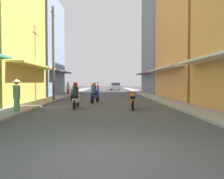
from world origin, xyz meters
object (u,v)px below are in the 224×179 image
motorbike_green (74,92)px  motorbike_white (76,97)px  motorbike_blue (95,94)px  parked_car (115,86)px  motorbike_orange (132,100)px  pedestrian_crossing (68,89)px  motorbike_maroon (93,87)px  motorbike_silver (92,87)px  motorbike_red (98,86)px  pedestrian_foreground (17,94)px  utility_pole (53,53)px

motorbike_green → motorbike_white: bearing=-80.6°
motorbike_blue → parked_car: 27.40m
motorbike_orange → pedestrian_crossing: (-6.10, 13.50, 0.30)m
motorbike_maroon → pedestrian_crossing: size_ratio=1.10×
motorbike_blue → motorbike_white: bearing=-105.1°
motorbike_blue → motorbike_silver: bearing=94.2°
motorbike_red → pedestrian_foreground: 33.82m
motorbike_red → pedestrian_crossing: 18.54m
motorbike_white → pedestrian_crossing: size_ratio=1.13×
motorbike_orange → motorbike_white: size_ratio=1.00×
motorbike_orange → utility_pole: utility_pole is taller
parked_car → motorbike_red: bearing=169.6°
motorbike_red → motorbike_maroon: size_ratio=1.02×
motorbike_orange → motorbike_green: motorbike_green is taller
motorbike_maroon → parked_car: (3.95, 6.14, 0.04)m
parked_car → pedestrian_foreground: (-6.15, -33.08, 0.25)m
parked_car → pedestrian_foreground: size_ratio=2.41×
motorbike_blue → pedestrian_foreground: (-3.58, -5.80, 0.28)m
motorbike_silver → motorbike_white: bearing=-88.2°
pedestrian_foreground → parked_car: bearing=79.5°
motorbike_white → utility_pole: 6.56m
motorbike_orange → pedestrian_foreground: 6.30m
motorbike_orange → motorbike_green: (-4.39, 6.67, 0.20)m
utility_pole → parked_car: bearing=76.7°
parked_car → motorbike_green: bearing=-100.5°
motorbike_red → motorbike_white: size_ratio=0.99×
motorbike_maroon → motorbike_red: bearing=85.6°
motorbike_red → motorbike_blue: size_ratio=1.02×
motorbike_green → pedestrian_foreground: size_ratio=1.03×
motorbike_silver → pedestrian_foreground: (-1.74, -30.71, 0.28)m
pedestrian_foreground → motorbike_orange: bearing=17.5°
motorbike_blue → utility_pole: (-3.50, 1.57, 3.26)m
motorbike_red → utility_pole: utility_pole is taller
motorbike_silver → motorbike_blue: bearing=-85.8°
motorbike_blue → pedestrian_foreground: pedestrian_foreground is taller
motorbike_silver → pedestrian_foreground: 30.76m
motorbike_silver → motorbike_maroon: bearing=-83.1°
utility_pole → pedestrian_foreground: bearing=-90.6°
parked_car → utility_pole: (-6.07, -25.71, 3.22)m
motorbike_red → parked_car: motorbike_red is taller
parked_car → pedestrian_crossing: (-6.27, -17.69, 0.06)m
motorbike_silver → motorbike_maroon: (0.46, -3.77, 0.00)m
motorbike_silver → motorbike_white: size_ratio=1.00×
motorbike_silver → motorbike_green: 22.16m
motorbike_green → pedestrian_foreground: bearing=-100.6°
motorbike_orange → motorbike_green: bearing=123.4°
motorbike_green → motorbike_blue: 3.39m
motorbike_green → parked_car: 24.95m
motorbike_maroon → motorbike_orange: bearing=-81.4°
motorbike_orange → parked_car: 31.20m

